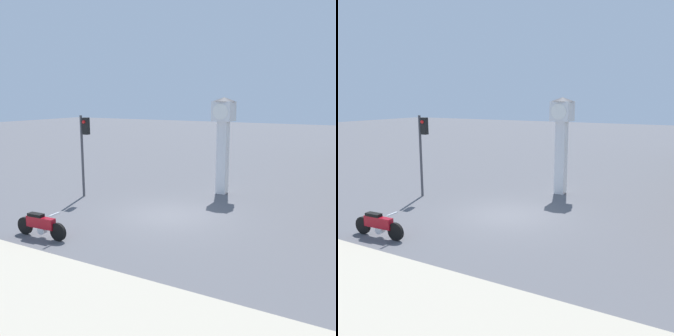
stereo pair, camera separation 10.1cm
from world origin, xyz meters
TOP-DOWN VIEW (x-y plane):
  - ground_plane at (0.00, 0.00)m, footprint 120.00×120.00m
  - motorcycle at (-2.68, -4.35)m, footprint 2.14×0.46m
  - clock_tower at (0.56, 4.49)m, footprint 1.14×1.14m
  - traffic_light at (-5.02, 0.63)m, footprint 0.50×0.35m

SIDE VIEW (x-z plane):
  - ground_plane at x=0.00m, z-range 0.00..0.00m
  - motorcycle at x=-2.68m, z-range -0.02..0.92m
  - traffic_light at x=-5.02m, z-range 0.75..4.72m
  - clock_tower at x=0.56m, z-range 0.77..5.58m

